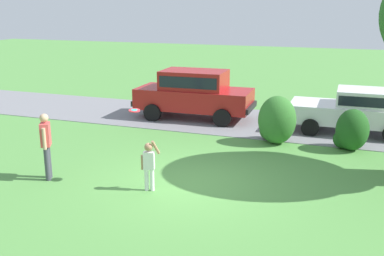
{
  "coord_description": "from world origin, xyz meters",
  "views": [
    {
      "loc": [
        3.67,
        -9.98,
        4.36
      ],
      "look_at": [
        -0.38,
        1.26,
        1.1
      ],
      "focal_mm": 42.12,
      "sensor_mm": 36.0,
      "label": 1
    }
  ],
  "objects_px": {
    "adult_onlooker": "(46,143)",
    "parked_sedan": "(355,109)",
    "frisbee": "(134,110)",
    "child_thrower": "(149,163)",
    "parked_suv": "(194,92)"
  },
  "relations": [
    {
      "from": "frisbee",
      "to": "adult_onlooker",
      "type": "height_order",
      "value": "frisbee"
    },
    {
      "from": "parked_sedan",
      "to": "adult_onlooker",
      "type": "bearing_deg",
      "value": -135.05
    },
    {
      "from": "adult_onlooker",
      "to": "child_thrower",
      "type": "bearing_deg",
      "value": 3.98
    },
    {
      "from": "adult_onlooker",
      "to": "parked_suv",
      "type": "bearing_deg",
      "value": 79.51
    },
    {
      "from": "parked_sedan",
      "to": "adult_onlooker",
      "type": "relative_size",
      "value": 2.54
    },
    {
      "from": "frisbee",
      "to": "adult_onlooker",
      "type": "distance_m",
      "value": 2.5
    },
    {
      "from": "parked_sedan",
      "to": "frisbee",
      "type": "bearing_deg",
      "value": -126.74
    },
    {
      "from": "parked_suv",
      "to": "adult_onlooker",
      "type": "height_order",
      "value": "parked_suv"
    },
    {
      "from": "adult_onlooker",
      "to": "frisbee",
      "type": "bearing_deg",
      "value": 13.06
    },
    {
      "from": "parked_sedan",
      "to": "parked_suv",
      "type": "xyz_separation_m",
      "value": [
        -6.0,
        0.05,
        0.23
      ]
    },
    {
      "from": "parked_suv",
      "to": "adult_onlooker",
      "type": "xyz_separation_m",
      "value": [
        -1.37,
        -7.41,
        -0.09
      ]
    },
    {
      "from": "adult_onlooker",
      "to": "parked_sedan",
      "type": "bearing_deg",
      "value": 44.95
    },
    {
      "from": "parked_sedan",
      "to": "child_thrower",
      "type": "xyz_separation_m",
      "value": [
        -4.58,
        -7.16,
        -0.13
      ]
    },
    {
      "from": "parked_suv",
      "to": "adult_onlooker",
      "type": "relative_size",
      "value": 2.73
    },
    {
      "from": "parked_sedan",
      "to": "parked_suv",
      "type": "distance_m",
      "value": 6.0
    }
  ]
}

